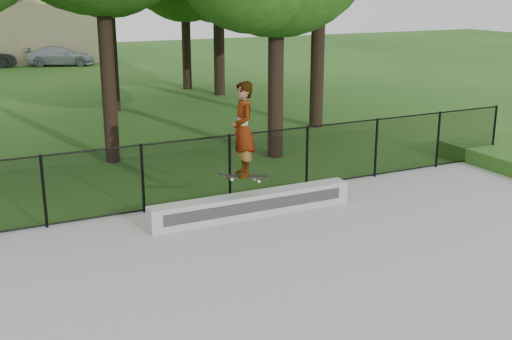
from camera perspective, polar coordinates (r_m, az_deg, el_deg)
The scene contains 6 objects.
ground at distance 9.88m, azimuth 12.19°, elevation -12.67°, with size 100.00×100.00×0.00m, color #214F16.
concrete_slab at distance 9.87m, azimuth 12.20°, elevation -12.51°, with size 14.00×12.00×0.06m, color gray.
grind_ledge at distance 13.40m, azimuth -0.32°, elevation -3.08°, with size 4.48×0.40×0.48m, color #9E9E99.
car_c at distance 41.78m, azimuth -16.98°, elevation 9.68°, with size 1.64×3.71×1.17m, color #A3ADB9.
skater_airborne at distance 12.67m, azimuth -1.16°, elevation 3.52°, with size 0.84×0.75×2.05m.
chainlink_fence at distance 14.29m, azimuth -2.35°, elevation 0.28°, with size 16.06×0.06×1.50m.
Camera 1 is at (-5.58, -6.68, 4.68)m, focal length 45.00 mm.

